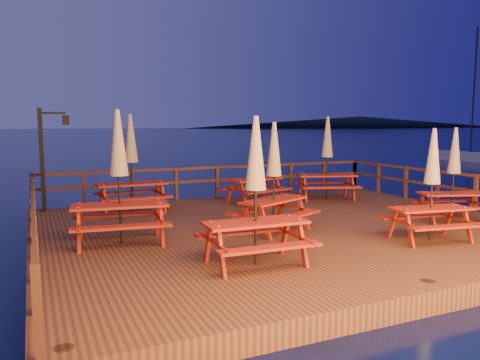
{
  "coord_description": "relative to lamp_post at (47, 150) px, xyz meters",
  "views": [
    {
      "loc": [
        -5.83,
        -10.09,
        2.97
      ],
      "look_at": [
        -1.04,
        0.6,
        1.54
      ],
      "focal_mm": 35.0,
      "sensor_mm": 36.0,
      "label": 1
    }
  ],
  "objects": [
    {
      "name": "picnic_table_2",
      "position": [
        2.18,
        -1.16,
        -0.33
      ],
      "size": [
        1.98,
        1.64,
        2.82
      ],
      "rotation": [
        0.0,
        0.0,
        0.01
      ],
      "color": "maroon",
      "rests_on": "deck"
    },
    {
      "name": "picnic_table_1",
      "position": [
        7.46,
        -7.18,
        -0.52
      ],
      "size": [
        1.93,
        1.68,
        2.46
      ],
      "rotation": [
        0.0,
        0.0,
        -0.17
      ],
      "color": "maroon",
      "rests_on": "deck"
    },
    {
      "name": "picnic_table_0",
      "position": [
        1.24,
        -4.65,
        -0.31
      ],
      "size": [
        2.19,
        1.89,
        2.85
      ],
      "rotation": [
        0.0,
        0.0,
        -0.13
      ],
      "color": "maroon",
      "rests_on": "deck"
    },
    {
      "name": "deck",
      "position": [
        5.39,
        -4.55,
        -2.0
      ],
      "size": [
        12.0,
        10.0,
        0.4
      ],
      "primitive_type": "cube",
      "color": "#442415",
      "rests_on": "ground"
    },
    {
      "name": "sailboat",
      "position": [
        30.76,
        10.67,
        -1.85
      ],
      "size": [
        1.69,
        7.06,
        10.4
      ],
      "rotation": [
        0.0,
        0.0,
        0.07
      ],
      "color": "silver",
      "rests_on": "ground"
    },
    {
      "name": "railing",
      "position": [
        5.39,
        -2.77,
        -1.03
      ],
      "size": [
        11.8,
        9.75,
        1.1
      ],
      "color": "#3D1E13",
      "rests_on": "deck"
    },
    {
      "name": "deck_piles",
      "position": [
        5.39,
        -4.55,
        -2.5
      ],
      "size": [
        11.44,
        9.44,
        1.4
      ],
      "color": "#3D1E13",
      "rests_on": "ground"
    },
    {
      "name": "lamp_post",
      "position": [
        0.0,
        0.0,
        0.0
      ],
      "size": [
        0.85,
        0.18,
        3.0
      ],
      "color": "black",
      "rests_on": "deck"
    },
    {
      "name": "picnic_table_4",
      "position": [
        8.65,
        -1.52,
        -0.35
      ],
      "size": [
        2.36,
        2.15,
        2.78
      ],
      "rotation": [
        0.0,
        0.0,
        -0.33
      ],
      "color": "maroon",
      "rests_on": "deck"
    },
    {
      "name": "picnic_table_6",
      "position": [
        9.66,
        -5.82,
        -0.52
      ],
      "size": [
        2.08,
        1.88,
        2.45
      ],
      "rotation": [
        0.0,
        0.0,
        -0.33
      ],
      "color": "maroon",
      "rests_on": "deck"
    },
    {
      "name": "headland_right",
      "position": [
        190.39,
        225.45,
        1.3
      ],
      "size": [
        230.4,
        86.4,
        7.0
      ],
      "primitive_type": "ellipsoid",
      "color": "black",
      "rests_on": "ground"
    },
    {
      "name": "picnic_table_3",
      "position": [
        3.2,
        -7.2,
        -0.4
      ],
      "size": [
        1.93,
        1.61,
        2.69
      ],
      "rotation": [
        0.0,
        0.0,
        -0.04
      ],
      "color": "maroon",
      "rests_on": "deck"
    },
    {
      "name": "picnic_table_7",
      "position": [
        4.75,
        -5.0,
        -0.45
      ],
      "size": [
        2.27,
        2.11,
        2.59
      ],
      "rotation": [
        0.0,
        0.0,
        0.43
      ],
      "color": "maroon",
      "rests_on": "deck"
    },
    {
      "name": "picnic_table_5",
      "position": [
        6.1,
        -1.22,
        -0.42
      ],
      "size": [
        2.2,
        1.97,
        2.65
      ],
      "rotation": [
        0.0,
        0.0,
        0.28
      ],
      "color": "maroon",
      "rests_on": "deck"
    },
    {
      "name": "ground",
      "position": [
        5.39,
        -4.55,
        -2.2
      ],
      "size": [
        500.0,
        500.0,
        0.0
      ],
      "primitive_type": "plane",
      "color": "black",
      "rests_on": "ground"
    }
  ]
}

